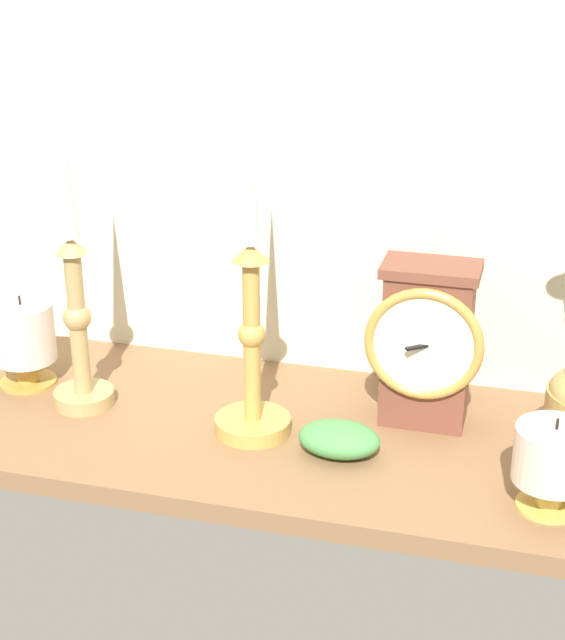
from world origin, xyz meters
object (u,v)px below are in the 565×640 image
(pillar_candle_front, at_px, (24,339))
(candlestick_tall_center, at_px, (252,332))
(pillar_candle_near_clock, at_px, (553,461))
(mantel_clock, at_px, (427,343))
(candlestick_tall_left, at_px, (76,304))

(pillar_candle_front, bearing_deg, candlestick_tall_center, -8.16)
(pillar_candle_front, relative_size, pillar_candle_near_clock, 1.17)
(pillar_candle_front, bearing_deg, mantel_clock, 3.32)
(candlestick_tall_left, distance_m, candlestick_tall_center, 0.23)
(mantel_clock, height_order, pillar_candle_front, mantel_clock)
(candlestick_tall_left, bearing_deg, pillar_candle_front, 160.26)
(candlestick_tall_left, bearing_deg, mantel_clock, 8.81)
(pillar_candle_front, distance_m, pillar_candle_near_clock, 0.68)
(candlestick_tall_left, distance_m, pillar_candle_front, 0.13)
(candlestick_tall_left, relative_size, pillar_candle_front, 3.11)
(pillar_candle_front, xyz_separation_m, pillar_candle_near_clock, (0.67, -0.12, -0.01))
(candlestick_tall_center, bearing_deg, mantel_clock, 21.62)
(mantel_clock, xyz_separation_m, pillar_candle_near_clock, (0.15, -0.15, -0.05))
(pillar_candle_near_clock, bearing_deg, pillar_candle_front, 169.81)
(mantel_clock, distance_m, candlestick_tall_left, 0.42)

